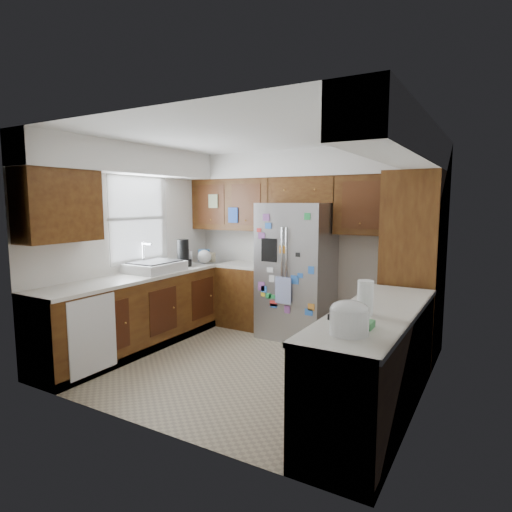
# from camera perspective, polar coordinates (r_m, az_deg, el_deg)

# --- Properties ---
(floor) EXTENTS (3.60, 3.60, 0.00)m
(floor) POSITION_cam_1_polar(r_m,az_deg,el_deg) (4.97, -0.66, -14.20)
(floor) COLOR gray
(floor) RESTS_ON ground
(room_shell) EXTENTS (3.64, 3.24, 2.52)m
(room_shell) POSITION_cam_1_polar(r_m,az_deg,el_deg) (4.99, 0.41, 7.32)
(room_shell) COLOR silver
(room_shell) RESTS_ON ground
(left_counter_run) EXTENTS (1.36, 3.20, 0.92)m
(left_counter_run) POSITION_cam_1_polar(r_m,az_deg,el_deg) (5.64, -12.60, -7.18)
(left_counter_run) COLOR #3C1B0B
(left_counter_run) RESTS_ON ground
(right_counter_run) EXTENTS (0.63, 2.25, 0.92)m
(right_counter_run) POSITION_cam_1_polar(r_m,az_deg,el_deg) (3.86, 15.57, -14.18)
(right_counter_run) COLOR #3C1B0B
(right_counter_run) RESTS_ON ground
(pantry) EXTENTS (0.60, 0.90, 2.15)m
(pantry) POSITION_cam_1_polar(r_m,az_deg,el_deg) (5.25, 20.27, -1.32)
(pantry) COLOR #3C1B0B
(pantry) RESTS_ON ground
(fridge) EXTENTS (0.90, 0.79, 1.80)m
(fridge) POSITION_cam_1_polar(r_m,az_deg,el_deg) (5.77, 5.44, -1.94)
(fridge) COLOR #A0A0A5
(fridge) RESTS_ON ground
(bridge_cabinet) EXTENTS (0.96, 0.34, 0.35)m
(bridge_cabinet) POSITION_cam_1_polar(r_m,az_deg,el_deg) (5.90, 6.49, 8.74)
(bridge_cabinet) COLOR #3C1B0B
(bridge_cabinet) RESTS_ON fridge
(fridge_top_items) EXTENTS (0.68, 0.27, 0.27)m
(fridge_top_items) POSITION_cam_1_polar(r_m,az_deg,el_deg) (5.94, 6.27, 11.57)
(fridge_top_items) COLOR blue
(fridge_top_items) RESTS_ON bridge_cabinet
(sink_assembly) EXTENTS (0.52, 0.70, 0.37)m
(sink_assembly) POSITION_cam_1_polar(r_m,az_deg,el_deg) (5.67, -13.31, -1.36)
(sink_assembly) COLOR silver
(sink_assembly) RESTS_ON left_counter_run
(left_counter_clutter) EXTENTS (0.32, 0.78, 0.38)m
(left_counter_clutter) POSITION_cam_1_polar(r_m,az_deg,el_deg) (6.19, -8.31, 0.05)
(left_counter_clutter) COLOR black
(left_counter_clutter) RESTS_ON left_counter_run
(rice_cooker) EXTENTS (0.28, 0.27, 0.23)m
(rice_cooker) POSITION_cam_1_polar(r_m,az_deg,el_deg) (2.99, 12.33, -7.92)
(rice_cooker) COLOR silver
(rice_cooker) RESTS_ON right_counter_run
(paper_towel) EXTENTS (0.12, 0.12, 0.28)m
(paper_towel) POSITION_cam_1_polar(r_m,az_deg,el_deg) (3.51, 14.36, -5.41)
(paper_towel) COLOR white
(paper_towel) RESTS_ON right_counter_run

